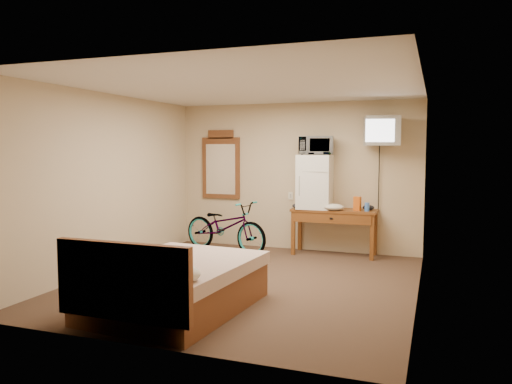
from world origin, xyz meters
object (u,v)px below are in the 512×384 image
(microwave, at_px, (315,146))
(blue_cup, at_px, (367,207))
(mini_fridge, at_px, (315,182))
(crt_television, at_px, (382,131))
(desk, at_px, (334,217))
(wall_mirror, at_px, (221,165))
(bed, at_px, (172,284))
(bicycle, at_px, (225,226))

(microwave, relative_size, blue_cup, 4.03)
(mini_fridge, relative_size, crt_television, 1.36)
(desk, bearing_deg, microwave, 174.33)
(wall_mirror, bearing_deg, bed, -73.86)
(crt_television, relative_size, wall_mirror, 0.53)
(desk, relative_size, mini_fridge, 1.55)
(microwave, height_order, bicycle, microwave)
(mini_fridge, relative_size, blue_cup, 6.50)
(wall_mirror, bearing_deg, mini_fridge, -7.69)
(bicycle, bearing_deg, wall_mirror, 44.18)
(microwave, xyz_separation_m, bicycle, (-1.43, -0.38, -1.35))
(mini_fridge, distance_m, blue_cup, 0.94)
(microwave, height_order, wall_mirror, wall_mirror)
(bed, bearing_deg, bicycle, 103.13)
(blue_cup, bearing_deg, mini_fridge, 174.58)
(mini_fridge, height_order, microwave, microwave)
(crt_television, bearing_deg, wall_mirror, 174.91)
(blue_cup, distance_m, crt_television, 1.20)
(bed, bearing_deg, crt_television, 62.52)
(crt_television, bearing_deg, bicycle, -171.52)
(bed, bearing_deg, blue_cup, 64.62)
(bicycle, relative_size, bed, 0.83)
(microwave, distance_m, bed, 3.79)
(mini_fridge, xyz_separation_m, microwave, (0.00, 0.00, 0.59))
(mini_fridge, bearing_deg, microwave, 56.25)
(desk, bearing_deg, bicycle, -168.79)
(mini_fridge, bearing_deg, wall_mirror, 172.31)
(desk, xyz_separation_m, wall_mirror, (-2.11, 0.27, 0.80))
(mini_fridge, xyz_separation_m, crt_television, (1.05, -0.01, 0.81))
(microwave, distance_m, bicycle, 2.00)
(desk, height_order, microwave, microwave)
(desk, bearing_deg, mini_fridge, 174.36)
(desk, bearing_deg, crt_television, 1.67)
(blue_cup, relative_size, bicycle, 0.08)
(microwave, bearing_deg, wall_mirror, 155.48)
(desk, xyz_separation_m, crt_television, (0.72, 0.02, 1.37))
(mini_fridge, bearing_deg, desk, -5.64)
(bicycle, bearing_deg, microwave, -60.32)
(desk, height_order, blue_cup, blue_cup)
(microwave, height_order, crt_television, crt_television)
(bicycle, bearing_deg, bed, -152.08)
(mini_fridge, height_order, bicycle, mini_fridge)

